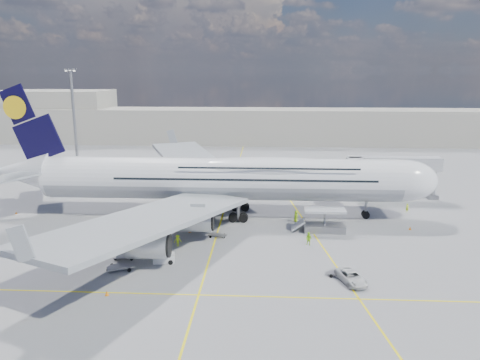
# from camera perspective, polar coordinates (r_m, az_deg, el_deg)

# --- Properties ---
(ground) EXTENTS (300.00, 300.00, 0.00)m
(ground) POSITION_cam_1_polar(r_m,az_deg,el_deg) (73.63, -2.87, -6.73)
(ground) COLOR gray
(ground) RESTS_ON ground
(taxi_line_main) EXTENTS (0.25, 220.00, 0.01)m
(taxi_line_main) POSITION_cam_1_polar(r_m,az_deg,el_deg) (73.63, -2.87, -6.72)
(taxi_line_main) COLOR #FFEC0D
(taxi_line_main) RESTS_ON ground
(taxi_line_cross) EXTENTS (120.00, 0.25, 0.01)m
(taxi_line_cross) POSITION_cam_1_polar(r_m,az_deg,el_deg) (55.39, -5.07, -13.78)
(taxi_line_cross) COLOR #FFEC0D
(taxi_line_cross) RESTS_ON ground
(taxi_line_diag) EXTENTS (14.16, 99.06, 0.01)m
(taxi_line_diag) POSITION_cam_1_polar(r_m,az_deg,el_deg) (82.98, 7.55, -4.50)
(taxi_line_diag) COLOR #FFEC0D
(taxi_line_diag) RESTS_ON ground
(airliner) EXTENTS (77.26, 79.15, 23.71)m
(airliner) POSITION_cam_1_polar(r_m,az_deg,el_deg) (81.22, -2.01, 0.24)
(airliner) COLOR white
(airliner) RESTS_ON ground
(jet_bridge) EXTENTS (18.80, 12.10, 8.50)m
(jet_bridge) POSITION_cam_1_polar(r_m,az_deg,el_deg) (94.29, 16.80, 1.49)
(jet_bridge) COLOR #B7B7BC
(jet_bridge) RESTS_ON ground
(cargo_loader) EXTENTS (8.53, 3.20, 3.67)m
(cargo_loader) POSITION_cam_1_polar(r_m,az_deg,el_deg) (76.16, 10.09, -5.24)
(cargo_loader) COLOR silver
(cargo_loader) RESTS_ON ground
(light_mast) EXTENTS (3.00, 0.70, 25.50)m
(light_mast) POSITION_cam_1_polar(r_m,az_deg,el_deg) (123.88, -19.55, 6.96)
(light_mast) COLOR gray
(light_mast) RESTS_ON ground
(terminal) EXTENTS (180.00, 16.00, 12.00)m
(terminal) POSITION_cam_1_polar(r_m,az_deg,el_deg) (165.10, 0.53, 6.58)
(terminal) COLOR #B2AD9E
(terminal) RESTS_ON ground
(hangar) EXTENTS (40.00, 22.00, 18.00)m
(hangar) POSITION_cam_1_polar(r_m,az_deg,el_deg) (186.42, -21.61, 7.35)
(hangar) COLOR #B2AD9E
(hangar) RESTS_ON ground
(tree_line) EXTENTS (160.00, 6.00, 8.00)m
(tree_line) POSITION_cam_1_polar(r_m,az_deg,el_deg) (212.39, 12.03, 7.24)
(tree_line) COLOR #193814
(tree_line) RESTS_ON ground
(dolly_row_a) EXTENTS (3.81, 3.05, 0.49)m
(dolly_row_a) POSITION_cam_1_polar(r_m,az_deg,el_deg) (63.28, -14.38, -10.21)
(dolly_row_a) COLOR gray
(dolly_row_a) RESTS_ON ground
(dolly_row_b) EXTENTS (3.18, 2.28, 0.42)m
(dolly_row_b) POSITION_cam_1_polar(r_m,az_deg,el_deg) (69.31, -14.83, -8.19)
(dolly_row_b) COLOR gray
(dolly_row_b) RESTS_ON ground
(dolly_row_c) EXTENTS (2.88, 1.65, 1.77)m
(dolly_row_c) POSITION_cam_1_polar(r_m,az_deg,el_deg) (66.34, -13.91, -8.53)
(dolly_row_c) COLOR gray
(dolly_row_c) RESTS_ON ground
(dolly_back) EXTENTS (3.71, 2.45, 0.50)m
(dolly_back) POSITION_cam_1_polar(r_m,az_deg,el_deg) (76.83, -25.13, -6.85)
(dolly_back) COLOR gray
(dolly_back) RESTS_ON ground
(dolly_nose_far) EXTENTS (3.12, 2.17, 0.42)m
(dolly_nose_far) POSITION_cam_1_polar(r_m,az_deg,el_deg) (60.97, 12.05, -11.07)
(dolly_nose_far) COLOR gray
(dolly_nose_far) RESTS_ON ground
(dolly_nose_near) EXTENTS (2.88, 2.14, 0.38)m
(dolly_nose_near) POSITION_cam_1_polar(r_m,az_deg,el_deg) (72.75, -2.77, -6.73)
(dolly_nose_near) COLOR gray
(dolly_nose_near) RESTS_ON ground
(baggage_tug) EXTENTS (2.92, 1.62, 1.74)m
(baggage_tug) POSITION_cam_1_polar(r_m,az_deg,el_deg) (64.01, -9.26, -9.31)
(baggage_tug) COLOR silver
(baggage_tug) RESTS_ON ground
(catering_truck_inner) EXTENTS (6.71, 3.59, 3.80)m
(catering_truck_inner) POSITION_cam_1_polar(r_m,az_deg,el_deg) (100.10, -7.73, -0.36)
(catering_truck_inner) COLOR gray
(catering_truck_inner) RESTS_ON ground
(catering_truck_outer) EXTENTS (6.00, 2.53, 3.52)m
(catering_truck_outer) POSITION_cam_1_polar(r_m,az_deg,el_deg) (109.88, -10.66, 0.66)
(catering_truck_outer) COLOR gray
(catering_truck_outer) RESTS_ON ground
(service_van) EXTENTS (3.87, 5.57, 1.41)m
(service_van) POSITION_cam_1_polar(r_m,az_deg,el_deg) (59.31, 13.43, -11.45)
(service_van) COLOR silver
(service_van) RESTS_ON ground
(crew_nose) EXTENTS (0.65, 0.51, 1.59)m
(crew_nose) POSITION_cam_1_polar(r_m,az_deg,el_deg) (90.15, 19.72, -3.22)
(crew_nose) COLOR #C7E818
(crew_nose) RESTS_ON ground
(crew_loader) EXTENTS (1.22, 1.15, 1.98)m
(crew_loader) POSITION_cam_1_polar(r_m,az_deg,el_deg) (69.90, 8.39, -7.10)
(crew_loader) COLOR #91DA17
(crew_loader) RESTS_ON ground
(crew_wing) EXTENTS (0.66, 1.19, 1.92)m
(crew_wing) POSITION_cam_1_polar(r_m,az_deg,el_deg) (78.27, -11.73, -5.03)
(crew_wing) COLOR #B9DA16
(crew_wing) RESTS_ON ground
(crew_van) EXTENTS (1.09, 1.15, 1.98)m
(crew_van) POSITION_cam_1_polar(r_m,az_deg,el_deg) (80.06, 6.84, -4.41)
(crew_van) COLOR #AFF91A
(crew_van) RESTS_ON ground
(crew_tug) EXTENTS (1.26, 0.94, 1.74)m
(crew_tug) POSITION_cam_1_polar(r_m,az_deg,el_deg) (69.41, -7.60, -7.33)
(crew_tug) COLOR #D5FF1A
(crew_tug) RESTS_ON ground
(cone_nose) EXTENTS (0.41, 0.41, 0.53)m
(cone_nose) POSITION_cam_1_polar(r_m,az_deg,el_deg) (80.66, 20.02, -5.55)
(cone_nose) COLOR orange
(cone_nose) RESTS_ON ground
(cone_wing_left_inner) EXTENTS (0.48, 0.48, 0.61)m
(cone_wing_left_inner) POSITION_cam_1_polar(r_m,az_deg,el_deg) (89.09, -2.45, -2.96)
(cone_wing_left_inner) COLOR orange
(cone_wing_left_inner) RESTS_ON ground
(cone_wing_left_outer) EXTENTS (0.49, 0.49, 0.62)m
(cone_wing_left_outer) POSITION_cam_1_polar(r_m,az_deg,el_deg) (109.74, -7.15, 0.06)
(cone_wing_left_outer) COLOR orange
(cone_wing_left_outer) RESTS_ON ground
(cone_wing_right_inner) EXTENTS (0.47, 0.47, 0.59)m
(cone_wing_right_inner) POSITION_cam_1_polar(r_m,az_deg,el_deg) (75.19, -6.13, -6.13)
(cone_wing_right_inner) COLOR orange
(cone_wing_right_inner) RESTS_ON ground
(cone_wing_right_outer) EXTENTS (0.45, 0.45, 0.58)m
(cone_wing_right_outer) POSITION_cam_1_polar(r_m,az_deg,el_deg) (57.03, -15.93, -13.13)
(cone_wing_right_outer) COLOR orange
(cone_wing_right_outer) RESTS_ON ground
(cone_tail) EXTENTS (0.39, 0.39, 0.50)m
(cone_tail) POSITION_cam_1_polar(r_m,az_deg,el_deg) (93.02, -25.62, -3.62)
(cone_tail) COLOR orange
(cone_tail) RESTS_ON ground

